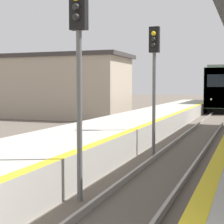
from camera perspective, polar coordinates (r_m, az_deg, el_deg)
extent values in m
cube|color=#E54C19|center=(33.11, 16.28, 3.55)|extent=(2.84, 0.16, 3.45)
cube|color=black|center=(33.05, 16.29, 4.62)|extent=(2.31, 0.06, 1.06)
sphere|color=white|center=(33.13, 14.86, 1.90)|extent=(0.18, 0.18, 0.18)
cylinder|color=#595959|center=(8.03, -4.99, -0.74)|extent=(0.12, 0.12, 3.67)
cube|color=black|center=(8.17, -5.09, 15.47)|extent=(0.36, 0.20, 0.90)
sphere|color=black|center=(8.05, -5.51, 15.63)|extent=(0.16, 0.16, 0.16)
sphere|color=black|center=(8.01, -5.50, 14.21)|extent=(0.16, 0.16, 0.16)
cylinder|color=#595959|center=(13.44, 6.40, 1.17)|extent=(0.12, 0.12, 3.67)
cube|color=black|center=(13.52, 6.48, 10.90)|extent=(0.36, 0.20, 0.90)
sphere|color=yellow|center=(13.42, 6.35, 11.82)|extent=(0.16, 0.16, 0.16)
sphere|color=black|center=(13.39, 6.34, 10.96)|extent=(0.16, 0.16, 0.16)
sphere|color=black|center=(13.37, 6.34, 10.10)|extent=(0.16, 0.16, 0.16)
cube|color=tan|center=(29.92, -8.95, 3.60)|extent=(11.47, 5.00, 4.60)
cube|color=#383333|center=(30.00, -9.00, 8.28)|extent=(12.05, 5.25, 0.30)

